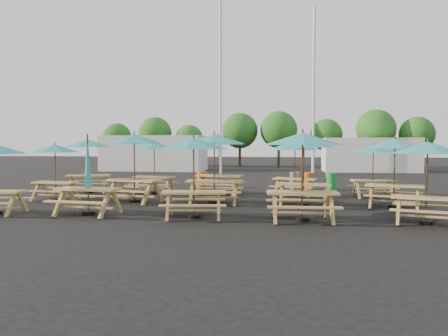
# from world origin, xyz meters

# --- Properties ---
(ground) EXTENTS (120.00, 120.00, 0.00)m
(ground) POSITION_xyz_m (0.00, 0.00, 0.00)
(ground) COLOR black
(ground) RESTS_ON ground
(picnic_unit_1) EXTENTS (1.99, 1.99, 2.09)m
(picnic_unit_1) POSITION_xyz_m (-5.86, -1.33, 1.80)
(picnic_unit_1) COLOR tan
(picnic_unit_1) RESTS_ON ground
(picnic_unit_2) EXTENTS (2.45, 2.45, 2.31)m
(picnic_unit_2) POSITION_xyz_m (-5.82, 1.27, 1.98)
(picnic_unit_2) COLOR tan
(picnic_unit_2) RESTS_ON ground
(picnic_unit_3) EXTENTS (2.02, 1.81, 2.37)m
(picnic_unit_3) POSITION_xyz_m (-3.19, -4.30, 0.97)
(picnic_unit_3) COLOR tan
(picnic_unit_3) RESTS_ON ground
(picnic_unit_4) EXTENTS (2.59, 2.59, 2.46)m
(picnic_unit_4) POSITION_xyz_m (-2.82, -1.39, 2.12)
(picnic_unit_4) COLOR tan
(picnic_unit_4) RESTS_ON ground
(picnic_unit_5) EXTENTS (2.05, 2.05, 2.20)m
(picnic_unit_5) POSITION_xyz_m (-2.94, 1.38, 1.89)
(picnic_unit_5) COLOR tan
(picnic_unit_5) RESTS_ON ground
(picnic_unit_6) EXTENTS (2.24, 2.24, 2.27)m
(picnic_unit_6) POSITION_xyz_m (-0.02, -4.42, 1.95)
(picnic_unit_6) COLOR tan
(picnic_unit_6) RESTS_ON ground
(picnic_unit_7) EXTENTS (2.20, 2.20, 2.46)m
(picnic_unit_7) POSITION_xyz_m (0.06, -1.39, 2.11)
(picnic_unit_7) COLOR tan
(picnic_unit_7) RESTS_ON ground
(picnic_unit_8) EXTENTS (2.36, 2.36, 2.43)m
(picnic_unit_8) POSITION_xyz_m (-0.20, 1.45, 2.09)
(picnic_unit_8) COLOR tan
(picnic_unit_8) RESTS_ON ground
(picnic_unit_9) EXTENTS (2.20, 2.20, 2.40)m
(picnic_unit_9) POSITION_xyz_m (2.96, -4.49, 2.07)
(picnic_unit_9) COLOR tan
(picnic_unit_9) RESTS_ON ground
(picnic_unit_10) EXTENTS (2.19, 2.19, 2.30)m
(picnic_unit_10) POSITION_xyz_m (3.11, -1.60, 1.98)
(picnic_unit_10) COLOR tan
(picnic_unit_10) RESTS_ON ground
(picnic_unit_11) EXTENTS (2.32, 2.32, 2.17)m
(picnic_unit_11) POSITION_xyz_m (2.89, 1.30, 1.87)
(picnic_unit_11) COLOR tan
(picnic_unit_11) RESTS_ON ground
(picnic_unit_12) EXTENTS (2.30, 2.30, 2.15)m
(picnic_unit_12) POSITION_xyz_m (6.10, -4.54, 1.85)
(picnic_unit_12) COLOR tan
(picnic_unit_12) RESTS_ON ground
(picnic_unit_13) EXTENTS (2.40, 2.40, 2.27)m
(picnic_unit_13) POSITION_xyz_m (6.01, -1.58, 1.96)
(picnic_unit_13) COLOR tan
(picnic_unit_13) RESTS_ON ground
(picnic_unit_14) EXTENTS (1.96, 1.96, 2.07)m
(picnic_unit_14) POSITION_xyz_m (5.88, 1.26, 1.78)
(picnic_unit_14) COLOR tan
(picnic_unit_14) RESTS_ON ground
(waste_bin_0) EXTENTS (0.49, 0.49, 0.79)m
(waste_bin_0) POSITION_xyz_m (-1.43, 4.08, 0.40)
(waste_bin_0) COLOR #CB5C0B
(waste_bin_0) RESTS_ON ground
(waste_bin_1) EXTENTS (0.49, 0.49, 0.79)m
(waste_bin_1) POSITION_xyz_m (2.95, 4.11, 0.40)
(waste_bin_1) COLOR gray
(waste_bin_1) RESTS_ON ground
(waste_bin_2) EXTENTS (0.49, 0.49, 0.79)m
(waste_bin_2) POSITION_xyz_m (3.55, 3.89, 0.40)
(waste_bin_2) COLOR #CB5C0B
(waste_bin_2) RESTS_ON ground
(waste_bin_3) EXTENTS (0.49, 0.49, 0.79)m
(waste_bin_3) POSITION_xyz_m (4.57, 3.90, 0.40)
(waste_bin_3) COLOR green
(waste_bin_3) RESTS_ON ground
(mast_0) EXTENTS (0.20, 0.20, 12.00)m
(mast_0) POSITION_xyz_m (-2.00, 14.00, 6.00)
(mast_0) COLOR silver
(mast_0) RESTS_ON ground
(mast_1) EXTENTS (0.20, 0.20, 12.00)m
(mast_1) POSITION_xyz_m (4.50, 16.00, 6.00)
(mast_1) COLOR silver
(mast_1) RESTS_ON ground
(event_tent_0) EXTENTS (8.00, 4.00, 2.80)m
(event_tent_0) POSITION_xyz_m (-8.00, 18.00, 1.40)
(event_tent_0) COLOR silver
(event_tent_0) RESTS_ON ground
(event_tent_1) EXTENTS (7.00, 4.00, 2.60)m
(event_tent_1) POSITION_xyz_m (9.00, 19.00, 1.30)
(event_tent_1) COLOR silver
(event_tent_1) RESTS_ON ground
(tree_0) EXTENTS (2.80, 2.80, 4.24)m
(tree_0) POSITION_xyz_m (-14.07, 25.25, 2.83)
(tree_0) COLOR #382314
(tree_0) RESTS_ON ground
(tree_1) EXTENTS (3.11, 3.11, 4.72)m
(tree_1) POSITION_xyz_m (-9.74, 23.90, 3.15)
(tree_1) COLOR #382314
(tree_1) RESTS_ON ground
(tree_2) EXTENTS (2.59, 2.59, 3.93)m
(tree_2) POSITION_xyz_m (-6.39, 23.65, 2.62)
(tree_2) COLOR #382314
(tree_2) RESTS_ON ground
(tree_3) EXTENTS (3.36, 3.36, 5.09)m
(tree_3) POSITION_xyz_m (-1.75, 24.72, 3.41)
(tree_3) COLOR #382314
(tree_3) RESTS_ON ground
(tree_4) EXTENTS (3.41, 3.41, 5.17)m
(tree_4) POSITION_xyz_m (1.90, 24.26, 3.46)
(tree_4) COLOR #382314
(tree_4) RESTS_ON ground
(tree_5) EXTENTS (2.94, 2.94, 4.45)m
(tree_5) POSITION_xyz_m (6.22, 24.67, 2.97)
(tree_5) COLOR #382314
(tree_5) RESTS_ON ground
(tree_6) EXTENTS (3.38, 3.38, 5.13)m
(tree_6) POSITION_xyz_m (10.23, 22.90, 3.43)
(tree_6) COLOR #382314
(tree_6) RESTS_ON ground
(tree_7) EXTENTS (2.95, 2.95, 4.48)m
(tree_7) POSITION_xyz_m (13.63, 22.92, 2.99)
(tree_7) COLOR #382314
(tree_7) RESTS_ON ground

